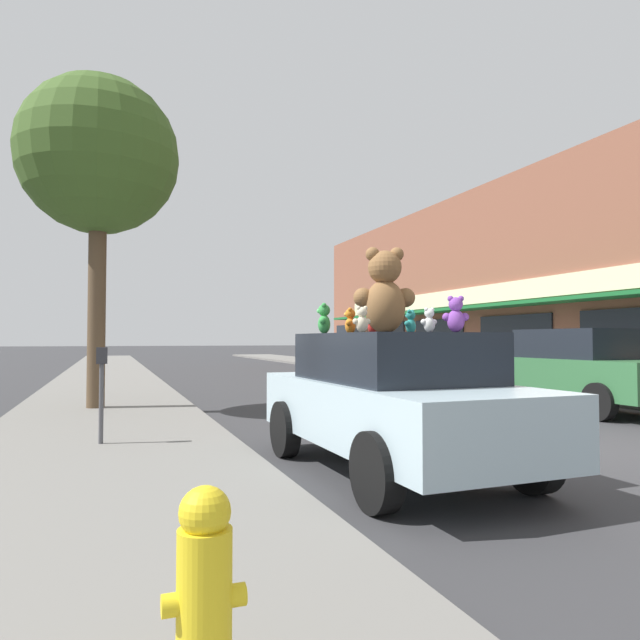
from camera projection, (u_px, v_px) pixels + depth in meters
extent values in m
plane|color=#333335|center=(577.00, 448.00, 7.90)|extent=(260.00, 260.00, 0.00)
cube|color=slate|center=(103.00, 481.00, 5.77)|extent=(3.47, 90.00, 0.13)
cube|color=#19662D|center=(501.00, 305.00, 20.78)|extent=(1.16, 30.12, 0.12)
cube|color=beige|center=(513.00, 291.00, 20.98)|extent=(0.08, 28.69, 0.70)
cube|color=black|center=(634.00, 343.00, 16.12)|extent=(0.06, 3.89, 2.00)
cube|color=black|center=(514.00, 342.00, 20.92)|extent=(0.06, 3.89, 2.00)
cube|color=black|center=(438.00, 342.00, 25.72)|extent=(0.06, 3.89, 2.00)
cube|color=black|center=(386.00, 341.00, 30.52)|extent=(0.06, 3.89, 2.00)
cube|color=black|center=(349.00, 341.00, 35.32)|extent=(0.06, 3.89, 2.00)
cube|color=#ADC6D1|center=(392.00, 411.00, 6.43)|extent=(1.82, 4.15, 0.68)
cube|color=black|center=(392.00, 357.00, 6.45)|extent=(1.58, 2.29, 0.54)
cylinder|color=black|center=(285.00, 429.00, 7.29)|extent=(0.21, 0.71, 0.71)
cylinder|color=black|center=(402.00, 422.00, 7.92)|extent=(0.21, 0.71, 0.71)
cylinder|color=black|center=(376.00, 472.00, 4.92)|extent=(0.21, 0.71, 0.71)
cylinder|color=black|center=(533.00, 457.00, 5.54)|extent=(0.21, 0.71, 0.71)
ellipsoid|color=olive|center=(385.00, 307.00, 6.67)|extent=(0.58, 0.53, 0.63)
sphere|color=olive|center=(385.00, 267.00, 6.69)|extent=(0.49, 0.49, 0.40)
sphere|color=olive|center=(397.00, 254.00, 6.71)|extent=(0.21, 0.21, 0.17)
sphere|color=olive|center=(373.00, 254.00, 6.69)|extent=(0.21, 0.21, 0.17)
sphere|color=tan|center=(382.00, 271.00, 6.86)|extent=(0.19, 0.19, 0.15)
sphere|color=olive|center=(405.00, 298.00, 6.73)|extent=(0.29, 0.29, 0.23)
sphere|color=olive|center=(363.00, 297.00, 6.70)|extent=(0.29, 0.29, 0.23)
ellipsoid|color=red|center=(373.00, 326.00, 7.08)|extent=(0.19, 0.20, 0.20)
sphere|color=red|center=(373.00, 314.00, 7.09)|extent=(0.17, 0.17, 0.13)
sphere|color=red|center=(373.00, 310.00, 7.14)|extent=(0.07, 0.07, 0.05)
sphere|color=red|center=(372.00, 310.00, 7.05)|extent=(0.07, 0.07, 0.05)
sphere|color=#FF4741|center=(368.00, 315.00, 7.10)|extent=(0.07, 0.07, 0.05)
sphere|color=red|center=(372.00, 323.00, 7.17)|extent=(0.10, 0.10, 0.07)
sphere|color=red|center=(371.00, 323.00, 7.01)|extent=(0.10, 0.10, 0.07)
ellipsoid|color=teal|center=(411.00, 326.00, 7.09)|extent=(0.19, 0.18, 0.19)
sphere|color=teal|center=(411.00, 315.00, 7.09)|extent=(0.16, 0.16, 0.12)
sphere|color=teal|center=(412.00, 312.00, 7.13)|extent=(0.07, 0.07, 0.05)
sphere|color=teal|center=(409.00, 311.00, 7.06)|extent=(0.07, 0.07, 0.05)
sphere|color=#47CDC6|center=(407.00, 316.00, 7.12)|extent=(0.06, 0.06, 0.04)
sphere|color=teal|center=(413.00, 324.00, 7.15)|extent=(0.10, 0.10, 0.07)
sphere|color=teal|center=(407.00, 324.00, 7.03)|extent=(0.10, 0.10, 0.07)
ellipsoid|color=orange|center=(350.00, 326.00, 7.28)|extent=(0.19, 0.20, 0.21)
sphere|color=orange|center=(350.00, 314.00, 7.29)|extent=(0.18, 0.18, 0.13)
sphere|color=orange|center=(351.00, 310.00, 7.34)|extent=(0.07, 0.07, 0.06)
sphere|color=orange|center=(350.00, 310.00, 7.24)|extent=(0.07, 0.07, 0.06)
sphere|color=#FFBA41|center=(346.00, 314.00, 7.30)|extent=(0.07, 0.07, 0.05)
sphere|color=orange|center=(350.00, 323.00, 7.37)|extent=(0.10, 0.10, 0.08)
sphere|color=orange|center=(349.00, 323.00, 7.20)|extent=(0.10, 0.10, 0.08)
ellipsoid|color=green|center=(324.00, 324.00, 7.07)|extent=(0.21, 0.23, 0.24)
sphere|color=green|center=(324.00, 310.00, 7.08)|extent=(0.20, 0.20, 0.15)
sphere|color=green|center=(324.00, 306.00, 7.13)|extent=(0.08, 0.08, 0.06)
sphere|color=green|center=(324.00, 305.00, 7.03)|extent=(0.08, 0.08, 0.06)
sphere|color=#5ADA6D|center=(319.00, 311.00, 7.08)|extent=(0.07, 0.07, 0.06)
sphere|color=green|center=(323.00, 321.00, 7.17)|extent=(0.11, 0.11, 0.09)
sphere|color=green|center=(323.00, 321.00, 6.98)|extent=(0.11, 0.11, 0.09)
ellipsoid|color=beige|center=(362.00, 324.00, 5.80)|extent=(0.13, 0.11, 0.17)
sphere|color=beige|center=(362.00, 312.00, 5.81)|extent=(0.11, 0.11, 0.11)
sphere|color=beige|center=(365.00, 308.00, 5.82)|extent=(0.05, 0.05, 0.04)
sphere|color=beige|center=(359.00, 308.00, 5.79)|extent=(0.05, 0.05, 0.04)
sphere|color=white|center=(360.00, 313.00, 5.85)|extent=(0.04, 0.04, 0.04)
sphere|color=beige|center=(368.00, 321.00, 5.84)|extent=(0.06, 0.06, 0.06)
sphere|color=beige|center=(356.00, 321.00, 5.79)|extent=(0.06, 0.06, 0.06)
ellipsoid|color=white|center=(429.00, 325.00, 5.58)|extent=(0.12, 0.10, 0.15)
sphere|color=white|center=(429.00, 313.00, 5.58)|extent=(0.10, 0.10, 0.10)
sphere|color=white|center=(432.00, 310.00, 5.60)|extent=(0.04, 0.04, 0.04)
sphere|color=white|center=(426.00, 309.00, 5.57)|extent=(0.04, 0.04, 0.04)
sphere|color=white|center=(427.00, 314.00, 5.62)|extent=(0.04, 0.04, 0.04)
sphere|color=white|center=(434.00, 322.00, 5.61)|extent=(0.06, 0.06, 0.06)
sphere|color=white|center=(424.00, 322.00, 5.56)|extent=(0.06, 0.06, 0.06)
ellipsoid|color=purple|center=(456.00, 321.00, 5.58)|extent=(0.22, 0.20, 0.22)
sphere|color=purple|center=(456.00, 304.00, 5.58)|extent=(0.19, 0.19, 0.14)
sphere|color=purple|center=(461.00, 299.00, 5.58)|extent=(0.08, 0.08, 0.06)
sphere|color=purple|center=(450.00, 299.00, 5.59)|extent=(0.08, 0.08, 0.06)
sphere|color=#BA67ED|center=(455.00, 305.00, 5.64)|extent=(0.07, 0.07, 0.05)
sphere|color=purple|center=(465.00, 317.00, 5.59)|extent=(0.11, 0.11, 0.08)
sphere|color=purple|center=(446.00, 317.00, 5.60)|extent=(0.11, 0.11, 0.08)
cube|color=#336B3D|center=(578.00, 376.00, 12.03)|extent=(1.70, 4.36, 0.75)
cube|color=black|center=(577.00, 344.00, 12.05)|extent=(1.50, 2.27, 0.62)
cylinder|color=black|center=(504.00, 390.00, 12.99)|extent=(0.20, 0.71, 0.71)
cylinder|color=black|center=(562.00, 387.00, 13.57)|extent=(0.20, 0.71, 0.71)
cylinder|color=black|center=(599.00, 402.00, 10.46)|extent=(0.20, 0.71, 0.71)
cylinder|color=brown|center=(97.00, 314.00, 11.56)|extent=(0.35, 0.35, 3.78)
sphere|color=#3D5B23|center=(99.00, 155.00, 11.67)|extent=(3.22, 3.22, 3.22)
cylinder|color=yellow|center=(204.00, 608.00, 2.26)|extent=(0.22, 0.22, 0.62)
sphere|color=yellow|center=(205.00, 512.00, 2.27)|extent=(0.21, 0.21, 0.21)
cylinder|color=yellow|center=(174.00, 605.00, 2.22)|extent=(0.10, 0.09, 0.09)
cylinder|color=yellow|center=(233.00, 595.00, 2.30)|extent=(0.10, 0.09, 0.09)
cylinder|color=#4C4C51|center=(101.00, 404.00, 7.53)|extent=(0.06, 0.06, 1.05)
cube|color=#2D2D33|center=(102.00, 356.00, 7.55)|extent=(0.14, 0.10, 0.22)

